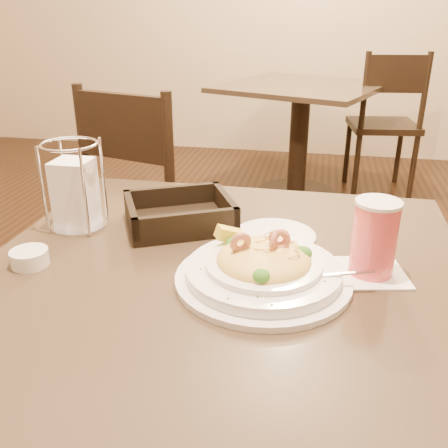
% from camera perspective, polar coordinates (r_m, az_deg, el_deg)
% --- Properties ---
extents(main_table, '(0.90, 0.90, 0.73)m').
position_cam_1_polar(main_table, '(1.05, -0.22, -16.11)').
color(main_table, black).
rests_on(main_table, ground).
extents(background_table, '(1.16, 1.16, 0.73)m').
position_cam_1_polar(background_table, '(3.28, 8.66, 11.53)').
color(background_table, black).
rests_on(background_table, ground).
extents(dining_chair_near, '(0.52, 0.52, 0.93)m').
position_cam_1_polar(dining_chair_near, '(1.92, -8.47, 2.85)').
color(dining_chair_near, black).
rests_on(dining_chair_near, ground).
extents(dining_chair_far, '(0.47, 0.47, 0.93)m').
position_cam_1_polar(dining_chair_far, '(3.46, 17.97, 11.25)').
color(dining_chair_far, black).
rests_on(dining_chair_far, ground).
extents(pasta_bowl, '(0.34, 0.31, 0.10)m').
position_cam_1_polar(pasta_bowl, '(0.87, 4.52, -4.98)').
color(pasta_bowl, white).
rests_on(pasta_bowl, main_table).
extents(drink_glass, '(0.15, 0.15, 0.14)m').
position_cam_1_polar(drink_glass, '(0.91, 16.79, -1.61)').
color(drink_glass, white).
rests_on(drink_glass, main_table).
extents(bread_basket, '(0.28, 0.26, 0.06)m').
position_cam_1_polar(bread_basket, '(1.09, -5.09, 0.92)').
color(bread_basket, black).
rests_on(bread_basket, main_table).
extents(napkin_caddy, '(0.12, 0.12, 0.19)m').
position_cam_1_polar(napkin_caddy, '(1.11, -16.66, 3.57)').
color(napkin_caddy, silver).
rests_on(napkin_caddy, main_table).
extents(side_plate, '(0.21, 0.21, 0.01)m').
position_cam_1_polar(side_plate, '(1.04, 5.81, -1.39)').
color(side_plate, white).
rests_on(side_plate, main_table).
extents(butter_ramekin, '(0.08, 0.08, 0.03)m').
position_cam_1_polar(butter_ramekin, '(0.99, -21.33, -3.61)').
color(butter_ramekin, white).
rests_on(butter_ramekin, main_table).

